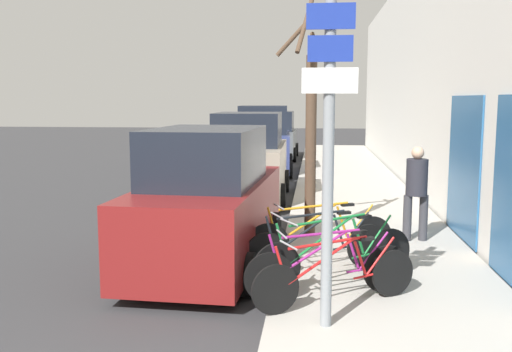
{
  "coord_description": "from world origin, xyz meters",
  "views": [
    {
      "loc": [
        1.56,
        -1.67,
        2.67
      ],
      "look_at": [
        0.65,
        6.9,
        1.51
      ],
      "focal_mm": 40.0,
      "sensor_mm": 36.0,
      "label": 1
    }
  ],
  "objects_px": {
    "bicycle_1": "(329,269)",
    "parked_car_0": "(209,204)",
    "bicycle_4": "(321,238)",
    "parked_car_1": "(249,161)",
    "signpost": "(328,150)",
    "parked_car_2": "(264,143)",
    "bicycle_2": "(336,256)",
    "street_tree": "(310,133)",
    "parked_car_3": "(276,137)",
    "pedestrian_near": "(417,187)",
    "bicycle_3": "(318,247)",
    "bicycle_0": "(337,276)"
  },
  "relations": [
    {
      "from": "bicycle_0",
      "to": "bicycle_2",
      "type": "distance_m",
      "value": 0.73
    },
    {
      "from": "signpost",
      "to": "pedestrian_near",
      "type": "xyz_separation_m",
      "value": [
        1.66,
        4.1,
        -1.01
      ]
    },
    {
      "from": "bicycle_4",
      "to": "parked_car_1",
      "type": "bearing_deg",
      "value": -6.3
    },
    {
      "from": "bicycle_2",
      "to": "parked_car_0",
      "type": "bearing_deg",
      "value": 24.97
    },
    {
      "from": "bicycle_1",
      "to": "parked_car_2",
      "type": "distance_m",
      "value": 13.44
    },
    {
      "from": "signpost",
      "to": "bicycle_2",
      "type": "distance_m",
      "value": 2.11
    },
    {
      "from": "bicycle_0",
      "to": "bicycle_2",
      "type": "xyz_separation_m",
      "value": [
        0.01,
        0.73,
        0.05
      ]
    },
    {
      "from": "signpost",
      "to": "parked_car_2",
      "type": "xyz_separation_m",
      "value": [
        -2.01,
        14.18,
        -1.04
      ]
    },
    {
      "from": "bicycle_0",
      "to": "parked_car_1",
      "type": "bearing_deg",
      "value": -14.34
    },
    {
      "from": "signpost",
      "to": "bicycle_1",
      "type": "relative_size",
      "value": 1.73
    },
    {
      "from": "signpost",
      "to": "parked_car_3",
      "type": "distance_m",
      "value": 19.52
    },
    {
      "from": "bicycle_0",
      "to": "parked_car_3",
      "type": "height_order",
      "value": "parked_car_3"
    },
    {
      "from": "bicycle_2",
      "to": "bicycle_4",
      "type": "height_order",
      "value": "bicycle_2"
    },
    {
      "from": "parked_car_1",
      "to": "bicycle_1",
      "type": "bearing_deg",
      "value": -76.97
    },
    {
      "from": "bicycle_2",
      "to": "bicycle_3",
      "type": "xyz_separation_m",
      "value": [
        -0.23,
        0.55,
        -0.02
      ]
    },
    {
      "from": "signpost",
      "to": "parked_car_3",
      "type": "bearing_deg",
      "value": 95.73
    },
    {
      "from": "bicycle_1",
      "to": "bicycle_3",
      "type": "height_order",
      "value": "bicycle_3"
    },
    {
      "from": "bicycle_2",
      "to": "street_tree",
      "type": "distance_m",
      "value": 3.33
    },
    {
      "from": "signpost",
      "to": "bicycle_0",
      "type": "distance_m",
      "value": 1.76
    },
    {
      "from": "parked_car_3",
      "to": "parked_car_1",
      "type": "bearing_deg",
      "value": -89.67
    },
    {
      "from": "signpost",
      "to": "parked_car_1",
      "type": "bearing_deg",
      "value": 102.26
    },
    {
      "from": "bicycle_2",
      "to": "parked_car_0",
      "type": "height_order",
      "value": "parked_car_0"
    },
    {
      "from": "parked_car_3",
      "to": "bicycle_0",
      "type": "bearing_deg",
      "value": -83.56
    },
    {
      "from": "bicycle_1",
      "to": "bicycle_4",
      "type": "xyz_separation_m",
      "value": [
        -0.09,
        1.53,
        0.02
      ]
    },
    {
      "from": "bicycle_2",
      "to": "parked_car_3",
      "type": "relative_size",
      "value": 0.52
    },
    {
      "from": "parked_car_0",
      "to": "bicycle_2",
      "type": "bearing_deg",
      "value": -30.19
    },
    {
      "from": "bicycle_2",
      "to": "street_tree",
      "type": "bearing_deg",
      "value": -23.95
    },
    {
      "from": "signpost",
      "to": "parked_car_1",
      "type": "distance_m",
      "value": 9.01
    },
    {
      "from": "signpost",
      "to": "pedestrian_near",
      "type": "distance_m",
      "value": 4.53
    },
    {
      "from": "parked_car_2",
      "to": "street_tree",
      "type": "distance_m",
      "value": 10.04
    },
    {
      "from": "bicycle_4",
      "to": "street_tree",
      "type": "height_order",
      "value": "street_tree"
    },
    {
      "from": "bicycle_1",
      "to": "street_tree",
      "type": "xyz_separation_m",
      "value": [
        -0.3,
        3.42,
        1.53
      ]
    },
    {
      "from": "bicycle_0",
      "to": "street_tree",
      "type": "relative_size",
      "value": 0.46
    },
    {
      "from": "bicycle_0",
      "to": "street_tree",
      "type": "height_order",
      "value": "street_tree"
    },
    {
      "from": "parked_car_1",
      "to": "parked_car_3",
      "type": "height_order",
      "value": "parked_car_1"
    },
    {
      "from": "street_tree",
      "to": "bicycle_1",
      "type": "bearing_deg",
      "value": -84.96
    },
    {
      "from": "street_tree",
      "to": "bicycle_0",
      "type": "bearing_deg",
      "value": -83.97
    },
    {
      "from": "bicycle_3",
      "to": "street_tree",
      "type": "bearing_deg",
      "value": -21.25
    },
    {
      "from": "bicycle_2",
      "to": "bicycle_3",
      "type": "height_order",
      "value": "bicycle_2"
    },
    {
      "from": "bicycle_1",
      "to": "parked_car_2",
      "type": "relative_size",
      "value": 0.5
    },
    {
      "from": "bicycle_4",
      "to": "parked_car_1",
      "type": "relative_size",
      "value": 0.51
    },
    {
      "from": "pedestrian_near",
      "to": "bicycle_3",
      "type": "bearing_deg",
      "value": 42.92
    },
    {
      "from": "bicycle_1",
      "to": "pedestrian_near",
      "type": "xyz_separation_m",
      "value": [
        1.6,
        3.18,
        0.6
      ]
    },
    {
      "from": "parked_car_2",
      "to": "bicycle_2",
      "type": "bearing_deg",
      "value": -83.34
    },
    {
      "from": "signpost",
      "to": "bicycle_0",
      "type": "relative_size",
      "value": 1.82
    },
    {
      "from": "bicycle_4",
      "to": "parked_car_1",
      "type": "height_order",
      "value": "parked_car_1"
    },
    {
      "from": "bicycle_1",
      "to": "parked_car_0",
      "type": "distance_m",
      "value": 2.65
    },
    {
      "from": "signpost",
      "to": "bicycle_0",
      "type": "bearing_deg",
      "value": 78.03
    },
    {
      "from": "bicycle_3",
      "to": "bicycle_4",
      "type": "relative_size",
      "value": 0.93
    },
    {
      "from": "parked_car_2",
      "to": "parked_car_3",
      "type": "height_order",
      "value": "parked_car_2"
    }
  ]
}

